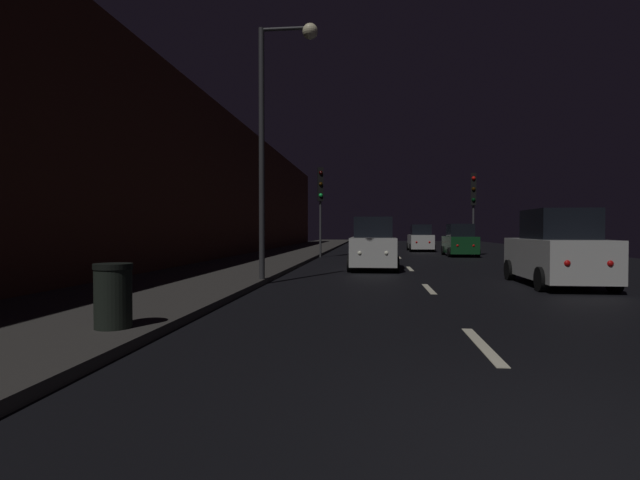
% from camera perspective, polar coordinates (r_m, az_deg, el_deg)
% --- Properties ---
extents(ground, '(25.88, 84.00, 0.02)m').
position_cam_1_polar(ground, '(28.38, 9.12, -2.00)').
color(ground, black).
extents(sidewalk_left, '(4.40, 84.00, 0.15)m').
position_cam_1_polar(sidewalk_left, '(28.82, -4.40, -1.77)').
color(sidewalk_left, '#33302D').
rests_on(sidewalk_left, ground).
extents(building_facade_left, '(0.80, 63.00, 7.71)m').
position_cam_1_polar(building_facade_left, '(26.11, -11.48, 6.21)').
color(building_facade_left, '#472319').
rests_on(building_facade_left, ground).
extents(lane_centerline, '(0.16, 33.78, 0.01)m').
position_cam_1_polar(lane_centerline, '(23.44, 9.74, -2.63)').
color(lane_centerline, beige).
rests_on(lane_centerline, ground).
extents(traffic_light_far_left, '(0.37, 0.48, 5.09)m').
position_cam_1_polar(traffic_light_far_left, '(28.01, 0.06, 5.60)').
color(traffic_light_far_left, '#38383A').
rests_on(traffic_light_far_left, ground).
extents(traffic_light_far_right, '(0.36, 0.48, 4.91)m').
position_cam_1_polar(traffic_light_far_right, '(30.51, 17.37, 4.91)').
color(traffic_light_far_right, '#38383A').
rests_on(traffic_light_far_right, ground).
extents(streetlamp_overhead, '(1.70, 0.44, 7.38)m').
position_cam_1_polar(streetlamp_overhead, '(14.49, -4.99, 14.38)').
color(streetlamp_overhead, '#2D2D30').
rests_on(streetlamp_overhead, ground).
extents(trash_bin_curbside, '(0.55, 0.55, 0.93)m').
position_cam_1_polar(trash_bin_curbside, '(7.71, -22.85, -5.95)').
color(trash_bin_curbside, black).
rests_on(trash_bin_curbside, sidewalk_left).
extents(car_approaching_headlights, '(1.89, 4.09, 2.06)m').
position_cam_1_polar(car_approaching_headlights, '(19.53, 6.16, -0.64)').
color(car_approaching_headlights, silver).
rests_on(car_approaching_headlights, ground).
extents(car_parked_right_far, '(1.75, 3.78, 1.91)m').
position_cam_1_polar(car_parked_right_far, '(30.20, 15.89, -0.16)').
color(car_parked_right_far, '#0F3819').
rests_on(car_parked_right_far, ground).
extents(car_distant_taillights, '(1.78, 3.86, 1.94)m').
position_cam_1_polar(car_distant_taillights, '(36.65, 11.57, 0.12)').
color(car_distant_taillights, silver).
rests_on(car_distant_taillights, ground).
extents(car_parked_right_near, '(1.95, 4.23, 2.13)m').
position_cam_1_polar(car_parked_right_near, '(15.22, 25.77, -1.15)').
color(car_parked_right_near, silver).
rests_on(car_parked_right_near, ground).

